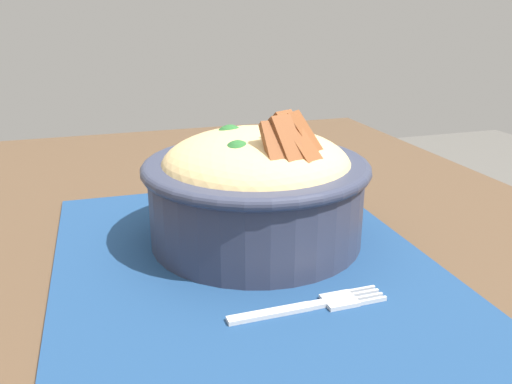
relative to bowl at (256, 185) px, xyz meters
The scene contains 4 objects.
table 0.14m from the bowl, 25.30° to the right, with size 1.18×0.80×0.73m.
placemat 0.08m from the bowl, 20.98° to the right, with size 0.45×0.34×0.00m, color navy.
bowl is the anchor object (origin of this frame).
fork 0.15m from the bowl, ahead, with size 0.02×0.13×0.00m.
Camera 1 is at (0.41, -0.12, 0.95)m, focal length 37.21 mm.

